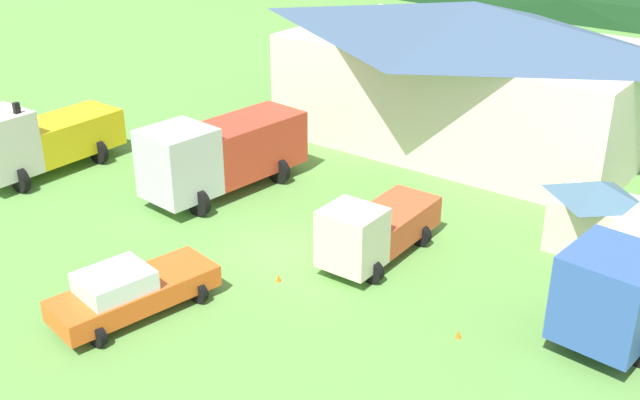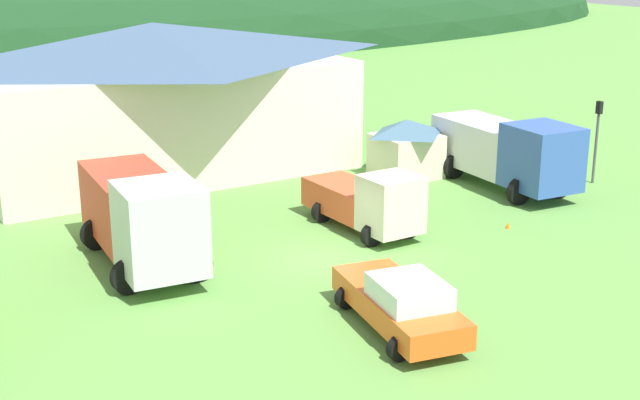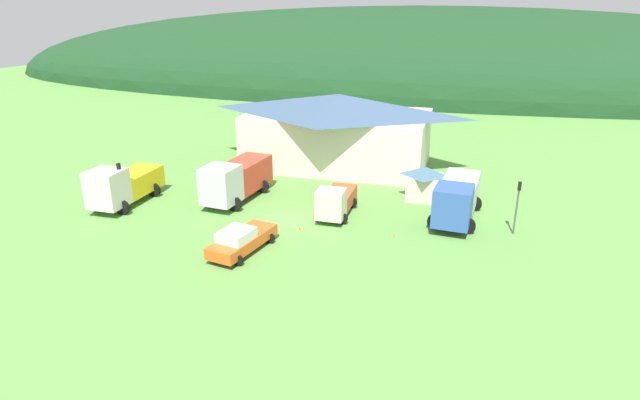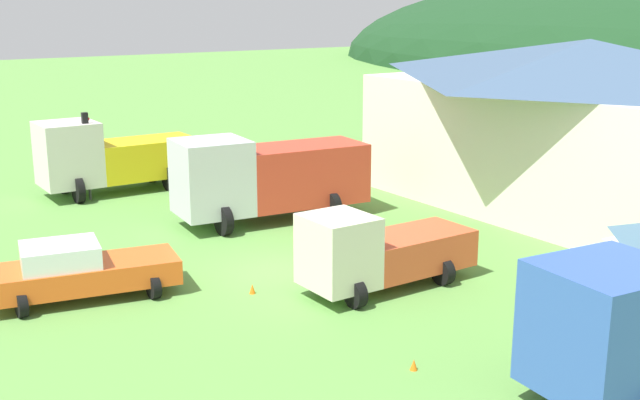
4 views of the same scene
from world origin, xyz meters
TOP-DOWN VIEW (x-y plane):
  - ground_plane at (0.00, 0.00)m, footprint 200.00×200.00m
  - forested_hill_backdrop at (0.00, 73.71)m, footprint 179.65×60.00m
  - depot_building at (-0.09, 14.36)m, footprint 17.79×10.58m
  - play_shed_cream at (8.79, 6.95)m, footprint 2.91×2.61m
  - flatbed_truck_yellow at (-13.11, -0.78)m, footprint 3.20×6.79m
  - tow_truck_silver at (-5.32, 2.63)m, footprint 3.65×7.57m
  - light_truck_cream at (2.97, 1.57)m, footprint 2.46×5.43m
  - box_truck_blue at (11.37, 3.17)m, footprint 3.61×7.77m
  - service_pickup_orange at (-1.11, -5.84)m, footprint 2.96×5.45m
  - traffic_light_west at (-12.33, -1.91)m, footprint 0.20×0.32m
  - traffic_light_east at (15.25, 1.79)m, footprint 0.20×0.32m
  - traffic_cone_near_pickup at (1.28, -1.61)m, footprint 0.36×0.36m
  - traffic_cone_mid_row at (7.62, -0.90)m, footprint 0.36×0.36m

SIDE VIEW (x-z plane):
  - ground_plane at x=0.00m, z-range 0.00..0.00m
  - forested_hill_backdrop at x=0.00m, z-range -14.45..14.45m
  - traffic_cone_near_pickup at x=1.28m, z-range -0.29..0.29m
  - traffic_cone_mid_row at x=7.62m, z-range -0.26..0.26m
  - service_pickup_orange at x=-1.11m, z-range 0.00..1.66m
  - light_truck_cream at x=2.97m, z-range -0.04..2.39m
  - play_shed_cream at x=8.79m, z-range 0.04..2.69m
  - flatbed_truck_yellow at x=-13.11m, z-range 0.00..3.26m
  - box_truck_blue at x=11.37m, z-range 0.12..3.28m
  - tow_truck_silver at x=-5.32m, z-range 0.13..3.44m
  - traffic_light_east at x=15.25m, z-range 0.45..4.10m
  - traffic_light_west at x=-12.33m, z-range 0.45..4.17m
  - depot_building at x=-0.09m, z-range 0.10..6.87m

